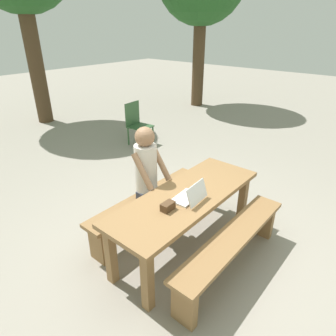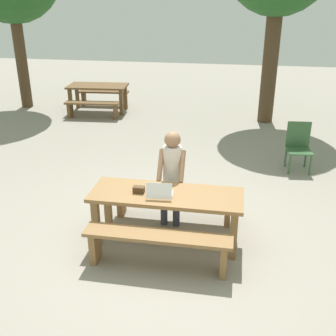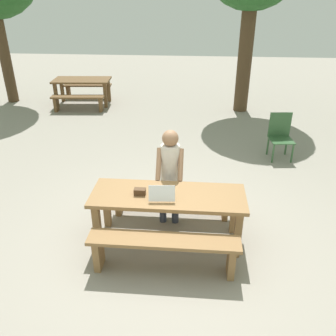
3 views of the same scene
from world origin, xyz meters
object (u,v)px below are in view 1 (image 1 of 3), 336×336
Objects in this scene: plastic_chair at (137,123)px; small_pouch at (168,206)px; picnic_table_front at (186,203)px; person_seated at (148,173)px; laptop at (190,196)px.

small_pouch is at bearing -135.12° from plastic_chair.
picnic_table_front is 13.60× the size of small_pouch.
small_pouch is at bearing -174.55° from picnic_table_front.
small_pouch is 0.11× the size of person_seated.
laptop is 0.25× the size of person_seated.
picnic_table_front is 0.20m from laptop.
picnic_table_front is 0.39m from small_pouch.
plastic_chair reaches higher than small_pouch.
laptop is 0.30m from small_pouch.
person_seated is 1.52× the size of plastic_chair.
picnic_table_front is at bearing -129.21° from laptop.
picnic_table_front is at bearing -130.93° from plastic_chair.
laptop is at bearing -124.85° from picnic_table_front.
plastic_chair is at bearing 48.56° from person_seated.
plastic_chair is (2.08, 2.96, -0.31)m from laptop.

